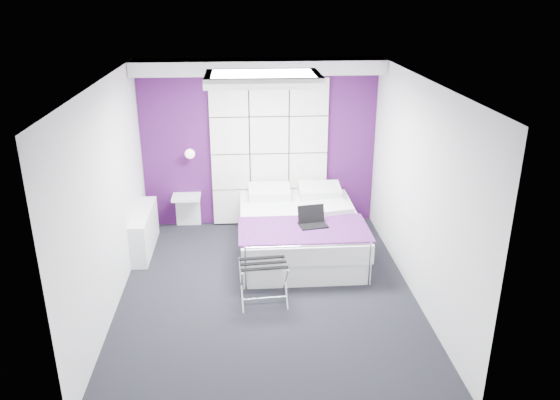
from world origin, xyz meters
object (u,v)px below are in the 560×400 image
at_px(luggage_rack, 263,283).
at_px(nightstand, 186,197).
at_px(bed, 299,231).
at_px(radiator, 144,231).
at_px(laptop, 313,220).
at_px(wall_lamp, 190,153).

bearing_deg(luggage_rack, nightstand, 111.54).
height_order(bed, nightstand, bed).
distance_m(radiator, luggage_rack, 2.25).
distance_m(luggage_rack, laptop, 1.25).
bearing_deg(bed, laptop, -71.06).
height_order(nightstand, luggage_rack, nightstand).
xyz_separation_m(luggage_rack, laptop, (0.70, 0.96, 0.38)).
distance_m(radiator, bed, 2.21).
relative_size(nightstand, laptop, 1.18).
relative_size(radiator, nightstand, 2.79).
bearing_deg(laptop, bed, 98.84).
bearing_deg(nightstand, luggage_rack, -64.24).
bearing_deg(wall_lamp, laptop, -38.33).
xyz_separation_m(wall_lamp, bed, (1.57, -0.95, -0.91)).
bearing_deg(wall_lamp, nightstand, -157.10).
distance_m(nightstand, laptop, 2.22).
bearing_deg(laptop, radiator, 155.90).
relative_size(wall_lamp, radiator, 0.12).
distance_m(wall_lamp, luggage_rack, 2.68).
distance_m(bed, nightstand, 1.91).
bearing_deg(radiator, wall_lamp, 49.90).
bearing_deg(nightstand, wall_lamp, 22.90).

